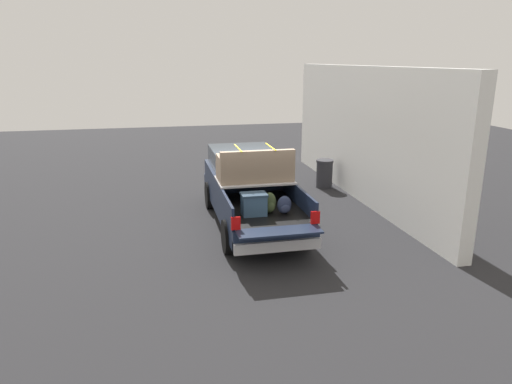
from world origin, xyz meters
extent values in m
plane|color=#262628|center=(0.00, 0.00, 0.00)|extent=(40.00, 40.00, 0.00)
cube|color=#162138|center=(0.00, 0.00, 0.62)|extent=(5.50, 1.92, 0.47)
cube|color=black|center=(-1.20, 0.00, 0.87)|extent=(2.80, 1.80, 0.04)
cube|color=#162138|center=(-1.20, 0.93, 1.10)|extent=(2.80, 0.06, 0.50)
cube|color=#162138|center=(-1.20, -0.93, 1.10)|extent=(2.80, 0.06, 0.50)
cube|color=#162138|center=(0.17, 0.00, 1.10)|extent=(0.06, 1.80, 0.50)
cube|color=#162138|center=(-2.88, 0.00, 0.87)|extent=(0.55, 1.80, 0.04)
cube|color=#B2B2B7|center=(-0.43, 0.00, 1.37)|extent=(1.25, 1.92, 0.04)
cube|color=#162138|center=(1.35, 0.00, 1.10)|extent=(2.30, 1.92, 0.50)
cube|color=#2D3842|center=(1.25, 0.00, 1.62)|extent=(1.94, 1.76, 0.53)
cube|color=#162138|center=(2.70, 0.00, 1.04)|extent=(0.40, 1.82, 0.38)
cube|color=#B2B2B7|center=(-2.72, 0.00, 0.50)|extent=(0.24, 1.92, 0.24)
cube|color=red|center=(-2.62, 0.88, 1.03)|extent=(0.06, 0.20, 0.28)
cube|color=red|center=(-2.62, -0.88, 1.03)|extent=(0.06, 0.20, 0.28)
cylinder|color=black|center=(1.75, 0.88, 0.40)|extent=(0.80, 0.30, 0.80)
cylinder|color=black|center=(1.75, -0.88, 0.40)|extent=(0.80, 0.30, 0.80)
cylinder|color=black|center=(-1.75, 0.88, 0.40)|extent=(0.80, 0.30, 0.80)
cylinder|color=black|center=(-1.75, -0.88, 0.40)|extent=(0.80, 0.30, 0.80)
cube|color=#335170|center=(-1.75, 0.30, 1.12)|extent=(0.40, 0.55, 0.46)
cube|color=#23394E|center=(-1.75, 0.30, 1.38)|extent=(0.44, 0.59, 0.05)
ellipsoid|color=#384728|center=(-1.67, -0.09, 1.14)|extent=(0.20, 0.31, 0.49)
ellipsoid|color=#384728|center=(-1.78, -0.09, 1.06)|extent=(0.09, 0.22, 0.22)
ellipsoid|color=#283351|center=(-1.80, -0.41, 1.10)|extent=(0.20, 0.34, 0.42)
ellipsoid|color=#283351|center=(-1.91, -0.41, 1.04)|extent=(0.09, 0.24, 0.19)
cube|color=#84705B|center=(-0.43, 0.00, 1.60)|extent=(0.94, 1.86, 0.42)
cube|color=#84705B|center=(-0.82, 0.00, 2.01)|extent=(0.16, 1.86, 0.40)
cube|color=#84705B|center=(-0.38, 0.83, 1.92)|extent=(0.70, 0.20, 0.22)
cube|color=#84705B|center=(-0.38, -0.83, 1.92)|extent=(0.70, 0.20, 0.22)
cube|color=yellow|center=(-0.43, 0.42, 2.22)|extent=(1.04, 0.03, 0.02)
cube|color=yellow|center=(-0.43, -0.42, 2.22)|extent=(1.04, 0.03, 0.02)
cube|color=white|center=(1.97, -4.00, 2.08)|extent=(11.12, 0.36, 4.16)
cylinder|color=#2D2D33|center=(3.27, -3.30, 0.45)|extent=(0.56, 0.56, 0.90)
cylinder|color=#2D2D33|center=(3.27, -3.30, 0.94)|extent=(0.60, 0.60, 0.08)
camera|label=1|loc=(-11.78, 2.45, 4.36)|focal=32.87mm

